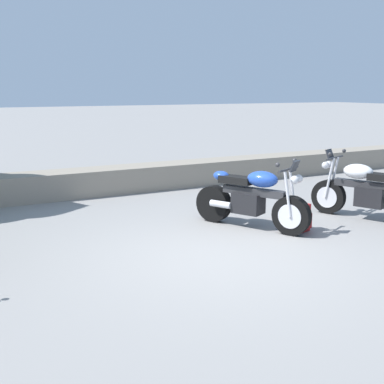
{
  "coord_description": "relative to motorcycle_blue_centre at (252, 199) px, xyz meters",
  "views": [
    {
      "loc": [
        -3.55,
        -5.65,
        2.24
      ],
      "look_at": [
        0.14,
        1.2,
        0.65
      ],
      "focal_mm": 47.36,
      "sensor_mm": 36.0,
      "label": 1
    }
  ],
  "objects": [
    {
      "name": "ground_plane",
      "position": [
        -1.12,
        -0.94,
        -0.49
      ],
      "size": [
        120.0,
        120.0,
        0.0
      ],
      "primitive_type": "plane",
      "color": "gray"
    },
    {
      "name": "motorcycle_white_far_right",
      "position": [
        2.08,
        -0.47,
        0.0
      ],
      "size": [
        1.03,
        1.96,
        1.18
      ],
      "color": "black",
      "rests_on": "ground"
    },
    {
      "name": "rider_backpack",
      "position": [
        0.57,
        -0.53,
        -0.24
      ],
      "size": [
        0.33,
        0.31,
        0.47
      ],
      "color": "#A31E1E",
      "rests_on": "ground"
    },
    {
      "name": "motorcycle_blue_centre",
      "position": [
        0.0,
        0.0,
        0.0
      ],
      "size": [
        1.12,
        1.92,
        1.18
      ],
      "color": "black",
      "rests_on": "ground"
    },
    {
      "name": "stone_wall",
      "position": [
        -1.12,
        3.86,
        -0.21
      ],
      "size": [
        36.0,
        0.8,
        0.55
      ],
      "primitive_type": "cube",
      "color": "gray",
      "rests_on": "ground"
    }
  ]
}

